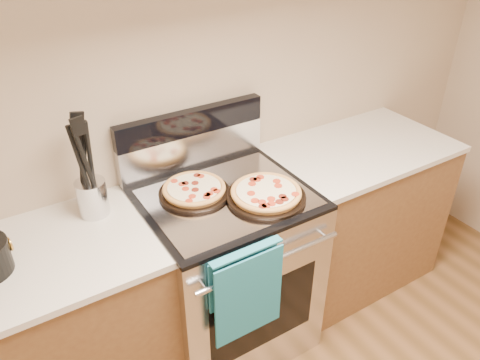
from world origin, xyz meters
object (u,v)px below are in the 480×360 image
pepperoni_pizza_back (194,190)px  range_body (226,271)px  utensil_crock (92,198)px  pepperoni_pizza_front (266,194)px

pepperoni_pizza_back → range_body: bearing=-30.8°
utensil_crock → pepperoni_pizza_back: bearing=-15.3°
pepperoni_pizza_front → utensil_crock: (-0.68, 0.32, 0.04)m
range_body → pepperoni_pizza_front: 0.53m
utensil_crock → range_body: bearing=-19.0°
range_body → pepperoni_pizza_front: (0.14, -0.13, 0.50)m
pepperoni_pizza_front → utensil_crock: 0.75m
range_body → pepperoni_pizza_back: 0.52m
pepperoni_pizza_back → pepperoni_pizza_front: (0.26, -0.20, 0.00)m
range_body → pepperoni_pizza_front: pepperoni_pizza_front is taller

